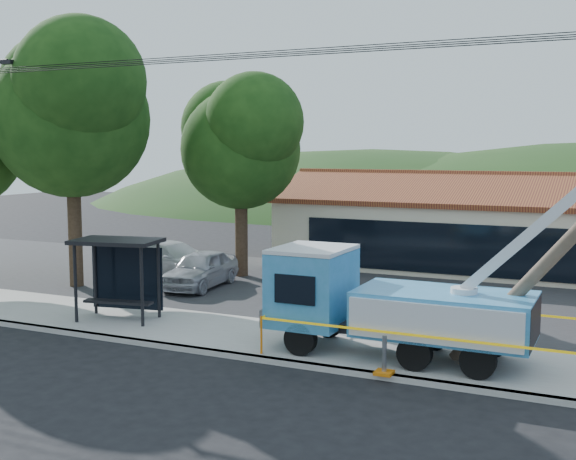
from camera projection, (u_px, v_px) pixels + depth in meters
The scene contains 13 objects.
ground at pixel (236, 387), 17.48m from camera, with size 120.00×120.00×0.00m, color black.
curb at pixel (274, 361), 19.36m from camera, with size 60.00×0.25×0.15m, color #A29E98.
sidewalk at pixel (303, 344), 21.07m from camera, with size 60.00×4.00×0.15m, color #A29E98.
parking_lot at pixel (386, 294), 28.26m from camera, with size 60.00×12.00×0.10m, color #28282B.
strip_mall at pixel (521, 232), 33.53m from camera, with size 22.50×8.53×4.67m.
tree_west_near at pixel (71, 104), 28.89m from camera, with size 7.56×6.72×10.80m.
tree_lot at pixel (241, 137), 31.42m from camera, with size 6.30×5.60×8.94m.
hill_west at pixel (372, 204), 73.26m from camera, with size 78.40×56.00×28.00m, color #1B3C16.
utility_truck at pixel (393, 299), 19.47m from camera, with size 12.30×3.82×8.72m.
bus_shelter at pixel (120, 260), 23.64m from camera, with size 3.03×2.19×2.66m.
caution_tape at pixel (503, 335), 18.69m from camera, with size 12.36×3.63×1.05m.
car_silver at pixel (201, 290), 29.44m from camera, with size 1.78×4.42×1.51m, color #ADAEB5.
car_white at pixel (172, 279), 31.82m from camera, with size 2.17×5.33×1.55m, color silver.
Camera 1 is at (8.36, -14.78, 5.79)m, focal length 45.00 mm.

